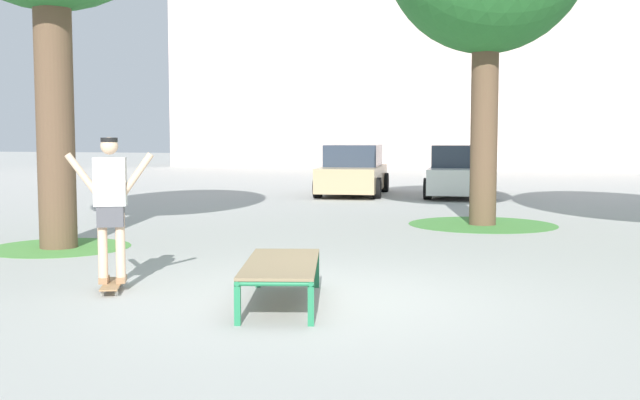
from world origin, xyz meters
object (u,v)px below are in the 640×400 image
(skate_box, at_px, (281,266))
(car_white, at_px, (460,173))
(skateboard, at_px, (112,284))
(skater, at_px, (110,199))
(light_post, at_px, (480,38))
(car_tan, at_px, (353,172))

(skate_box, distance_m, car_white, 15.14)
(skateboard, xyz_separation_m, skater, (-0.00, 0.00, 0.99))
(skateboard, height_order, light_post, light_post)
(skate_box, relative_size, car_tan, 0.47)
(skate_box, relative_size, car_white, 0.47)
(skater, xyz_separation_m, light_post, (3.49, 8.72, 2.75))
(skater, bearing_deg, car_white, 80.58)
(skate_box, xyz_separation_m, skater, (-2.12, 0.13, 0.66))
(skate_box, relative_size, light_post, 0.35)
(skateboard, xyz_separation_m, car_white, (2.49, 15.01, 0.61))
(skateboard, relative_size, car_tan, 0.19)
(skateboard, bearing_deg, car_white, 80.58)
(car_tan, relative_size, car_white, 1.01)
(skate_box, bearing_deg, skater, 176.56)
(skate_box, xyz_separation_m, light_post, (1.37, 8.84, 3.41))
(skateboard, height_order, car_white, car_white)
(car_tan, height_order, light_post, light_post)
(skater, xyz_separation_m, car_tan, (-0.66, 14.72, -0.38))
(skate_box, height_order, light_post, light_post)
(car_tan, bearing_deg, car_white, 5.24)
(light_post, bearing_deg, skateboard, -111.82)
(skate_box, bearing_deg, car_white, 88.60)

